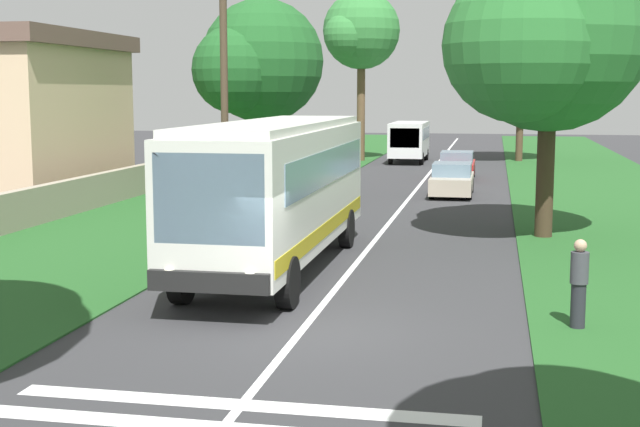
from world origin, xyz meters
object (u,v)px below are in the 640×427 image
roadside_tree_left_1 (360,33)px  roadside_tree_right_2 (519,41)px  trailing_minibus_0 (409,138)px  roadside_tree_left_2 (259,65)px  pedestrian (579,283)px  utility_pole (224,100)px  trailing_car_0 (452,180)px  trailing_car_1 (457,166)px  roadside_tree_right_1 (543,39)px  coach_bus (279,185)px

roadside_tree_left_1 → roadside_tree_right_2: 10.08m
trailing_minibus_0 → roadside_tree_left_2: (-19.03, 4.72, 4.05)m
trailing_minibus_0 → pedestrian: trailing_minibus_0 is taller
roadside_tree_left_2 → utility_pole: size_ratio=1.04×
trailing_car_0 → roadside_tree_left_1: size_ratio=0.40×
trailing_car_0 → trailing_car_1: 7.38m
trailing_car_0 → trailing_car_1: size_ratio=1.00×
roadside_tree_right_2 → utility_pole: 32.32m
roadside_tree_right_1 → trailing_minibus_0: bearing=13.1°
trailing_car_1 → pedestrian: bearing=-173.1°
trailing_car_1 → pedestrian: pedestrian is taller
roadside_tree_right_1 → utility_pole: bearing=91.0°
roadside_tree_left_2 → pedestrian: bearing=-150.1°
trailing_minibus_0 → trailing_car_1: bearing=-161.8°
coach_bus → trailing_car_0: bearing=-11.7°
trailing_car_1 → trailing_minibus_0: bearing=18.2°
trailing_car_1 → trailing_minibus_0: 11.11m
trailing_car_1 → roadside_tree_left_2: (-8.51, 8.17, 4.92)m
roadside_tree_left_2 → pedestrian: size_ratio=4.95×
trailing_minibus_0 → roadside_tree_left_2: size_ratio=0.72×
coach_bus → roadside_tree_right_2: 37.72m
trailing_minibus_0 → roadside_tree_left_1: 7.39m
trailing_car_0 → pedestrian: bearing=-171.0°
roadside_tree_right_1 → utility_pole: (-0.17, 9.90, -1.83)m
coach_bus → trailing_car_0: coach_bus is taller
trailing_car_1 → roadside_tree_left_2: size_ratio=0.51×
coach_bus → utility_pole: utility_pole is taller
roadside_tree_right_2 → utility_pole: size_ratio=1.40×
trailing_car_0 → utility_pole: bearing=147.8°
trailing_car_0 → roadside_tree_left_1: 20.83m
trailing_car_1 → roadside_tree_right_1: bearing=-170.0°
trailing_minibus_0 → roadside_tree_right_2: (1.85, -6.67, 6.07)m
trailing_car_1 → roadside_tree_left_2: roadside_tree_left_2 is taller
utility_pole → pedestrian: bearing=-136.1°
roadside_tree_left_2 → coach_bus: bearing=-163.3°
coach_bus → pedestrian: 8.29m
trailing_minibus_0 → roadside_tree_right_1: (-28.55, -6.65, 4.48)m
coach_bus → trailing_car_0: (16.97, -3.52, -1.48)m
trailing_car_1 → trailing_minibus_0: (10.53, 3.46, 0.88)m
trailing_car_1 → roadside_tree_left_1: size_ratio=0.40×
roadside_tree_left_1 → pedestrian: (-39.61, -10.21, -7.25)m
roadside_tree_left_1 → trailing_car_0: bearing=-159.4°
trailing_car_0 → pedestrian: size_ratio=2.54×
pedestrian → utility_pole: bearing=43.9°
trailing_minibus_0 → roadside_tree_right_1: size_ratio=0.65×
roadside_tree_right_1 → roadside_tree_right_2: size_ratio=0.82×
trailing_minibus_0 → roadside_tree_left_1: size_ratio=0.56×
coach_bus → trailing_minibus_0: bearing=0.1°
roadside_tree_left_1 → roadside_tree_left_2: size_ratio=1.28×
coach_bus → trailing_car_1: bearing=-8.0°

